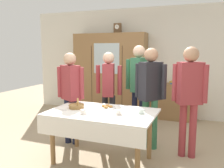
% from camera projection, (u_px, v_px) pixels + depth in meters
% --- Properties ---
extents(ground_plane, '(12.00, 12.00, 0.00)m').
position_uv_depth(ground_plane, '(107.00, 155.00, 3.75)').
color(ground_plane, tan).
rests_on(ground_plane, ground).
extents(back_wall, '(6.40, 0.10, 2.70)m').
position_uv_depth(back_wall, '(147.00, 62.00, 6.00)').
color(back_wall, silver).
rests_on(back_wall, ground).
extents(dining_table, '(1.55, 0.98, 0.77)m').
position_uv_depth(dining_table, '(101.00, 119.00, 3.44)').
color(dining_table, olive).
rests_on(dining_table, ground).
extents(wall_cabinet, '(1.87, 0.46, 2.07)m').
position_uv_depth(wall_cabinet, '(110.00, 74.00, 6.10)').
color(wall_cabinet, olive).
rests_on(wall_cabinet, ground).
extents(mantel_clock, '(0.18, 0.11, 0.24)m').
position_uv_depth(mantel_clock, '(118.00, 28.00, 5.86)').
color(mantel_clock, brown).
rests_on(mantel_clock, wall_cabinet).
extents(bookshelf_low, '(1.04, 0.35, 0.86)m').
position_uv_depth(bookshelf_low, '(173.00, 102.00, 5.66)').
color(bookshelf_low, olive).
rests_on(bookshelf_low, ground).
extents(book_stack, '(0.18, 0.22, 0.06)m').
position_uv_depth(book_stack, '(174.00, 82.00, 5.59)').
color(book_stack, '#2D5184').
rests_on(book_stack, bookshelf_low).
extents(tea_cup_back_edge, '(0.13, 0.13, 0.06)m').
position_uv_depth(tea_cup_back_edge, '(141.00, 112.00, 3.34)').
color(tea_cup_back_edge, silver).
rests_on(tea_cup_back_edge, dining_table).
extents(tea_cup_mid_left, '(0.13, 0.13, 0.06)m').
position_uv_depth(tea_cup_mid_left, '(119.00, 113.00, 3.28)').
color(tea_cup_mid_left, white).
rests_on(tea_cup_mid_left, dining_table).
extents(tea_cup_mid_right, '(0.13, 0.13, 0.06)m').
position_uv_depth(tea_cup_mid_right, '(83.00, 112.00, 3.31)').
color(tea_cup_mid_right, white).
rests_on(tea_cup_mid_right, dining_table).
extents(bread_basket, '(0.24, 0.24, 0.16)m').
position_uv_depth(bread_basket, '(76.00, 106.00, 3.63)').
color(bread_basket, '#9E7542').
rests_on(bread_basket, dining_table).
extents(pastry_plate, '(0.28, 0.28, 0.05)m').
position_uv_depth(pastry_plate, '(107.00, 107.00, 3.65)').
color(pastry_plate, white).
rests_on(pastry_plate, dining_table).
extents(spoon_far_right, '(0.12, 0.02, 0.01)m').
position_uv_depth(spoon_far_right, '(64.00, 110.00, 3.52)').
color(spoon_far_right, silver).
rests_on(spoon_far_right, dining_table).
extents(spoon_near_right, '(0.12, 0.02, 0.01)m').
position_uv_depth(spoon_near_right, '(91.00, 105.00, 3.84)').
color(spoon_near_right, silver).
rests_on(spoon_near_right, dining_table).
extents(spoon_front_edge, '(0.12, 0.02, 0.01)m').
position_uv_depth(spoon_front_edge, '(112.00, 118.00, 3.11)').
color(spoon_front_edge, silver).
rests_on(spoon_front_edge, dining_table).
extents(person_behind_table_right, '(0.52, 0.40, 1.62)m').
position_uv_depth(person_behind_table_right, '(109.00, 86.00, 4.46)').
color(person_behind_table_right, '#232328').
rests_on(person_behind_table_right, ground).
extents(person_beside_shelf, '(0.52, 0.35, 1.71)m').
position_uv_depth(person_beside_shelf, '(189.00, 91.00, 3.57)').
color(person_beside_shelf, '#933338').
rests_on(person_beside_shelf, ground).
extents(person_behind_table_left, '(0.52, 0.41, 1.69)m').
position_uv_depth(person_behind_table_left, '(150.00, 88.00, 3.90)').
color(person_behind_table_left, '#33704C').
rests_on(person_behind_table_left, ground).
extents(person_near_right_end, '(0.52, 0.35, 1.61)m').
position_uv_depth(person_near_right_end, '(71.00, 89.00, 4.12)').
color(person_near_right_end, '#191E38').
rests_on(person_near_right_end, ground).
extents(person_by_cabinet, '(0.52, 0.39, 1.75)m').
position_uv_depth(person_by_cabinet, '(139.00, 81.00, 4.56)').
color(person_by_cabinet, '#191E38').
rests_on(person_by_cabinet, ground).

